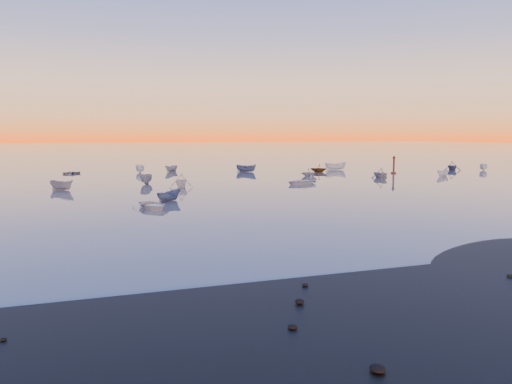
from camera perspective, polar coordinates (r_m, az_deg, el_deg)
name	(u,v)px	position (r m, az deg, el deg)	size (l,w,h in m)	color
ground	(178,163)	(128.32, -8.94, 3.28)	(600.00, 600.00, 0.00)	slate
mud_lobes	(459,252)	(34.46, 22.22, -6.35)	(140.00, 6.00, 0.07)	black
moored_fleet	(228,179)	(82.57, -3.21, 1.49)	(124.00, 58.00, 1.20)	silver
boat_near_left	(153,209)	(51.09, -11.68, -1.87)	(4.55, 1.89, 1.14)	silver
boat_near_center	(169,201)	(56.09, -9.92, -1.08)	(3.70, 1.57, 1.28)	#3C4F73
boat_near_right	(380,178)	(87.22, 14.02, 1.58)	(3.76, 1.69, 1.32)	slate
channel_marker	(394,166)	(97.43, 15.47, 2.88)	(1.00, 1.00, 3.55)	#42180E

